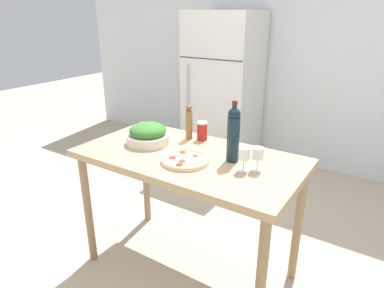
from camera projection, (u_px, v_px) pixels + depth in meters
name	position (u px, v px, depth m)	size (l,w,h in m)	color
ground_plane	(189.00, 267.00, 2.49)	(14.00, 14.00, 0.00)	#BCAD93
wall_back	(302.00, 54.00, 3.80)	(6.40, 0.08, 2.60)	silver
refrigerator	(223.00, 89.00, 4.05)	(0.79, 0.68, 1.75)	silver
prep_counter	(189.00, 169.00, 2.21)	(1.42, 0.75, 0.89)	tan
wine_bottle	(233.00, 133.00, 2.02)	(0.08, 0.08, 0.37)	#142833
wine_glass_near	(244.00, 155.00, 1.92)	(0.07, 0.07, 0.14)	silver
wine_glass_far	(258.00, 155.00, 1.92)	(0.07, 0.07, 0.14)	silver
pepper_mill	(189.00, 123.00, 2.40)	(0.05, 0.05, 0.25)	olive
salad_bowl	(148.00, 134.00, 2.33)	(0.30, 0.30, 0.15)	silver
homemade_pizza	(185.00, 160.00, 2.06)	(0.29, 0.29, 0.03)	beige
salt_canister	(202.00, 131.00, 2.40)	(0.07, 0.07, 0.13)	#B2231E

